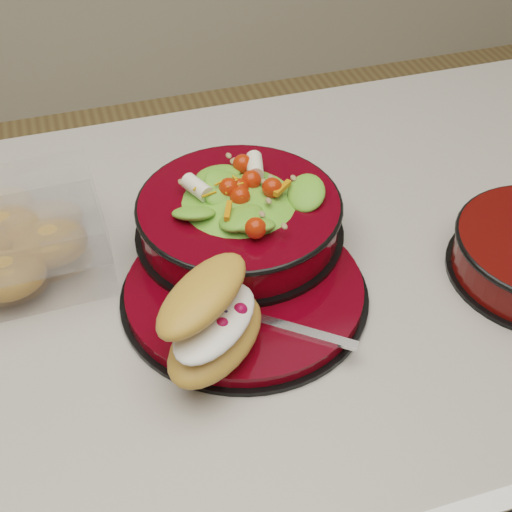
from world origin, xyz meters
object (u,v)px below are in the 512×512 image
object	(u,v)px
dinner_plate	(245,290)
pastry_box	(3,243)
croissant	(213,320)
fork	(278,324)
salad_bowl	(239,209)
island_counter	(251,466)

from	to	relation	value
dinner_plate	pastry_box	bearing A→B (deg)	153.75
dinner_plate	croissant	distance (m)	0.11
croissant	pastry_box	xyz separation A→B (m)	(-0.20, 0.20, -0.02)
dinner_plate	fork	world-z (taller)	fork
salad_bowl	fork	world-z (taller)	salad_bowl
island_counter	salad_bowl	bearing A→B (deg)	91.71
salad_bowl	croissant	bearing A→B (deg)	-114.38
dinner_plate	island_counter	bearing A→B (deg)	68.87
croissant	island_counter	bearing A→B (deg)	15.08
island_counter	fork	world-z (taller)	fork
fork	pastry_box	size ratio (longest dim) A/B	0.59
island_counter	croissant	size ratio (longest dim) A/B	7.61
pastry_box	fork	bearing A→B (deg)	-37.77
croissant	dinner_plate	bearing A→B (deg)	9.86
salad_bowl	fork	bearing A→B (deg)	-91.22
fork	pastry_box	bearing A→B (deg)	92.27
dinner_plate	croissant	world-z (taller)	croissant
croissant	pastry_box	distance (m)	0.28
croissant	fork	world-z (taller)	croissant
salad_bowl	pastry_box	size ratio (longest dim) A/B	1.08
fork	pastry_box	distance (m)	0.33
pastry_box	salad_bowl	bearing A→B (deg)	-10.06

